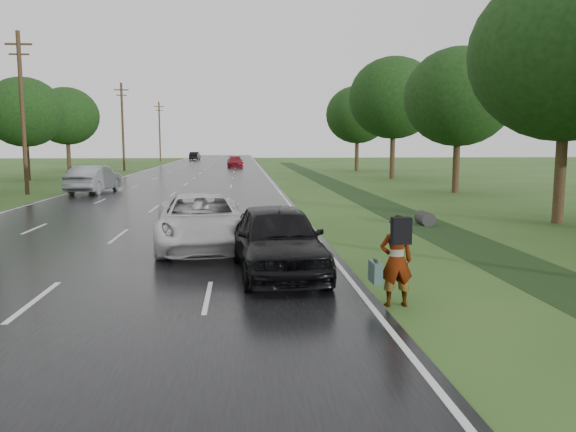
% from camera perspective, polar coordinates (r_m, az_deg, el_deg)
% --- Properties ---
extents(ground, '(220.00, 220.00, 0.00)m').
position_cam_1_polar(ground, '(12.67, -24.33, -8.04)').
color(ground, '#2C4E1B').
rests_on(ground, ground).
extents(road, '(14.00, 180.00, 0.04)m').
position_cam_1_polar(road, '(56.75, -9.13, 4.12)').
color(road, black).
rests_on(road, ground).
extents(edge_stripe_east, '(0.12, 180.00, 0.01)m').
position_cam_1_polar(edge_stripe_east, '(56.65, -2.28, 4.23)').
color(edge_stripe_east, silver).
rests_on(edge_stripe_east, road).
extents(edge_stripe_west, '(0.12, 180.00, 0.01)m').
position_cam_1_polar(edge_stripe_west, '(57.64, -15.85, 4.01)').
color(edge_stripe_west, silver).
rests_on(edge_stripe_west, road).
extents(center_line, '(0.12, 180.00, 0.01)m').
position_cam_1_polar(center_line, '(56.75, -9.13, 4.14)').
color(center_line, silver).
rests_on(center_line, road).
extents(drainage_ditch, '(2.20, 120.00, 0.56)m').
position_cam_1_polar(drainage_ditch, '(31.24, 8.67, 1.49)').
color(drainage_ditch, black).
rests_on(drainage_ditch, ground).
extents(utility_pole_mid, '(1.60, 0.26, 10.00)m').
position_cam_1_polar(utility_pole_mid, '(38.94, -25.38, 9.64)').
color(utility_pole_mid, '#362016').
rests_on(utility_pole_mid, ground).
extents(utility_pole_far, '(1.60, 0.26, 10.00)m').
position_cam_1_polar(utility_pole_far, '(67.87, -16.45, 8.82)').
color(utility_pole_far, '#362016').
rests_on(utility_pole_far, ground).
extents(utility_pole_distant, '(1.60, 0.26, 10.00)m').
position_cam_1_polar(utility_pole_distant, '(97.45, -12.91, 8.43)').
color(utility_pole_distant, '#362016').
rests_on(utility_pole_distant, ground).
extents(tree_east_b, '(7.60, 7.60, 10.11)m').
position_cam_1_polar(tree_east_b, '(25.25, 26.54, 14.53)').
color(tree_east_b, '#362016').
rests_on(tree_east_b, ground).
extents(tree_east_c, '(7.00, 7.00, 9.29)m').
position_cam_1_polar(tree_east_c, '(38.27, 16.95, 11.49)').
color(tree_east_c, '#362016').
rests_on(tree_east_c, ground).
extents(tree_east_d, '(8.00, 8.00, 10.76)m').
position_cam_1_polar(tree_east_d, '(51.48, 10.69, 11.70)').
color(tree_east_d, '#362016').
rests_on(tree_east_d, ground).
extents(tree_east_f, '(7.20, 7.20, 9.62)m').
position_cam_1_polar(tree_east_f, '(64.95, 7.07, 10.17)').
color(tree_east_f, '#362016').
rests_on(tree_east_f, ground).
extents(tree_west_d, '(6.60, 6.60, 8.80)m').
position_cam_1_polar(tree_west_d, '(53.82, -25.22, 9.52)').
color(tree_west_d, '#362016').
rests_on(tree_west_d, ground).
extents(tree_west_f, '(7.00, 7.00, 9.29)m').
position_cam_1_polar(tree_west_f, '(67.31, -21.56, 9.42)').
color(tree_west_f, '#362016').
rests_on(tree_west_f, ground).
extents(pedestrian, '(0.82, 0.73, 1.83)m').
position_cam_1_polar(pedestrian, '(11.32, 10.84, -4.37)').
color(pedestrian, '#A5998C').
rests_on(pedestrian, ground).
extents(white_pickup, '(3.32, 6.14, 1.64)m').
position_cam_1_polar(white_pickup, '(17.39, -8.80, -0.50)').
color(white_pickup, silver).
rests_on(white_pickup, road).
extents(dark_sedan, '(2.41, 5.18, 1.72)m').
position_cam_1_polar(dark_sedan, '(13.73, -1.06, -2.36)').
color(dark_sedan, black).
rests_on(dark_sedan, road).
extents(silver_sedan, '(2.53, 5.54, 1.76)m').
position_cam_1_polar(silver_sedan, '(38.17, -19.08, 3.57)').
color(silver_sedan, gray).
rests_on(silver_sedan, road).
extents(far_car_red, '(2.22, 5.05, 1.44)m').
position_cam_1_polar(far_car_red, '(73.85, -5.41, 5.51)').
color(far_car_red, maroon).
rests_on(far_car_red, road).
extents(far_car_dark, '(1.86, 4.58, 1.48)m').
position_cam_1_polar(far_car_dark, '(106.67, -9.44, 6.05)').
color(far_car_dark, black).
rests_on(far_car_dark, road).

